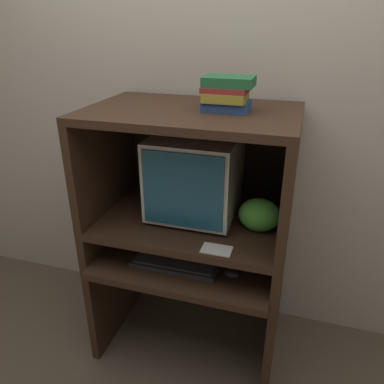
{
  "coord_description": "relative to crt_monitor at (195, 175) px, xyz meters",
  "views": [
    {
      "loc": [
        0.49,
        -1.27,
        1.71
      ],
      "look_at": [
        0.0,
        0.32,
        0.94
      ],
      "focal_mm": 35.0,
      "sensor_mm": 36.0,
      "label": 1
    }
  ],
  "objects": [
    {
      "name": "wall_back",
      "position": [
        -0.01,
        0.33,
        0.29
      ],
      "size": [
        6.0,
        0.06,
        2.6
      ],
      "color": "beige",
      "rests_on": "ground_plane"
    },
    {
      "name": "crt_monitor",
      "position": [
        0.0,
        0.0,
        0.0
      ],
      "size": [
        0.41,
        0.42,
        0.41
      ],
      "color": "beige",
      "rests_on": "desk_monitor_shelf"
    },
    {
      "name": "paper_card",
      "position": [
        0.18,
        -0.3,
        -0.21
      ],
      "size": [
        0.13,
        0.09,
        0.0
      ],
      "color": "white",
      "rests_on": "desk_monitor_shelf"
    },
    {
      "name": "book_stack",
      "position": [
        0.15,
        -0.03,
        0.41
      ],
      "size": [
        0.21,
        0.16,
        0.14
      ],
      "color": "navy",
      "rests_on": "hutch_upper"
    },
    {
      "name": "keyboard",
      "position": [
        -0.04,
        -0.21,
        -0.39
      ],
      "size": [
        0.42,
        0.17,
        0.03
      ],
      "color": "#2D2D30",
      "rests_on": "desk_base"
    },
    {
      "name": "hutch_upper",
      "position": [
        -0.01,
        -0.01,
        0.16
      ],
      "size": [
        0.95,
        0.63,
        0.54
      ],
      "color": "#382316",
      "rests_on": "desk_monitor_shelf"
    },
    {
      "name": "snack_bag",
      "position": [
        0.33,
        -0.07,
        -0.13
      ],
      "size": [
        0.19,
        0.15,
        0.16
      ],
      "color": "green",
      "rests_on": "desk_monitor_shelf"
    },
    {
      "name": "ground_plane",
      "position": [
        -0.01,
        -0.36,
        -1.01
      ],
      "size": [
        12.0,
        12.0,
        0.0
      ],
      "primitive_type": "plane",
      "color": "brown"
    },
    {
      "name": "desk_monitor_shelf",
      "position": [
        -0.01,
        -0.05,
        -0.25
      ],
      "size": [
        0.95,
        0.63,
        0.19
      ],
      "color": "#382316",
      "rests_on": "desk_base"
    },
    {
      "name": "desk_base",
      "position": [
        -0.01,
        -0.09,
        -0.62
      ],
      "size": [
        0.95,
        0.67,
        0.61
      ],
      "color": "#382316",
      "rests_on": "ground_plane"
    },
    {
      "name": "mouse",
      "position": [
        0.24,
        -0.22,
        -0.38
      ],
      "size": [
        0.07,
        0.05,
        0.03
      ],
      "color": "#28282B",
      "rests_on": "desk_base"
    }
  ]
}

